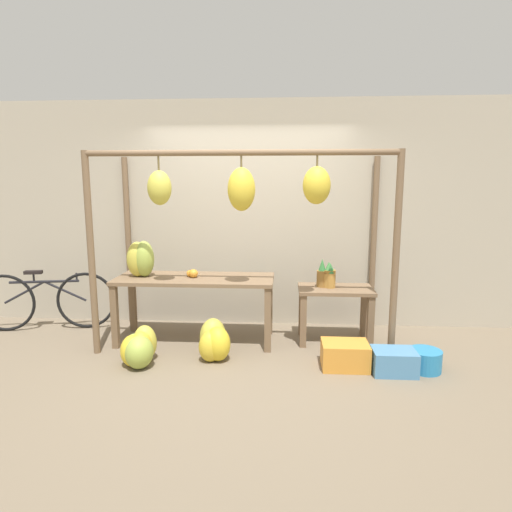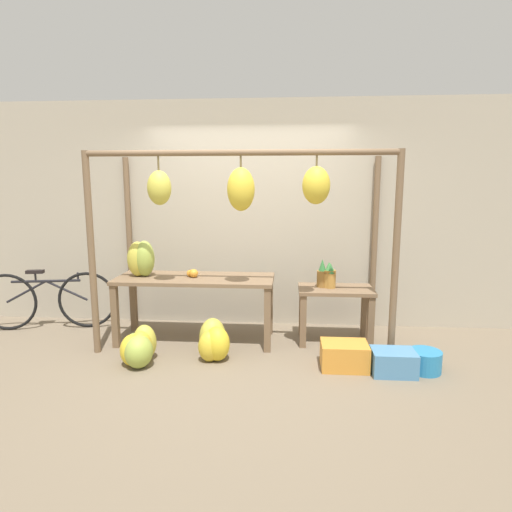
{
  "view_description": "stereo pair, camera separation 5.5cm",
  "coord_description": "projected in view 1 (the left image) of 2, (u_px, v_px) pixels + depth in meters",
  "views": [
    {
      "loc": [
        0.44,
        -4.02,
        1.78
      ],
      "look_at": [
        0.13,
        0.64,
        1.0
      ],
      "focal_mm": 30.0,
      "sensor_mm": 36.0,
      "label": 1
    },
    {
      "loc": [
        0.49,
        -4.01,
        1.78
      ],
      "look_at": [
        0.13,
        0.64,
        1.0
      ],
      "focal_mm": 30.0,
      "sensor_mm": 36.0,
      "label": 2
    }
  ],
  "objects": [
    {
      "name": "fruit_crate_purple",
      "position": [
        394.0,
        361.0,
        4.07
      ],
      "size": [
        0.41,
        0.3,
        0.23
      ],
      "color": "#4C84B2",
      "rests_on": "ground_plane"
    },
    {
      "name": "pineapple_cluster",
      "position": [
        328.0,
        276.0,
        4.82
      ],
      "size": [
        0.21,
        0.17,
        0.32
      ],
      "color": "olive",
      "rests_on": "display_table_side"
    },
    {
      "name": "ground_plane",
      "position": [
        238.0,
        364.0,
        4.28
      ],
      "size": [
        20.0,
        20.0,
        0.0
      ],
      "primitive_type": "plane",
      "color": "#756651"
    },
    {
      "name": "orange_pile",
      "position": [
        193.0,
        274.0,
        4.8
      ],
      "size": [
        0.14,
        0.13,
        0.1
      ],
      "color": "orange",
      "rests_on": "display_table_main"
    },
    {
      "name": "fruit_crate_white",
      "position": [
        345.0,
        355.0,
        4.19
      ],
      "size": [
        0.45,
        0.33,
        0.25
      ],
      "color": "orange",
      "rests_on": "ground_plane"
    },
    {
      "name": "display_table_main",
      "position": [
        195.0,
        286.0,
        4.83
      ],
      "size": [
        1.77,
        0.66,
        0.75
      ],
      "color": "brown",
      "rests_on": "ground_plane"
    },
    {
      "name": "banana_pile_ground_left",
      "position": [
        139.0,
        349.0,
        4.26
      ],
      "size": [
        0.39,
        0.49,
        0.37
      ],
      "color": "gold",
      "rests_on": "ground_plane"
    },
    {
      "name": "banana_pile_on_table",
      "position": [
        141.0,
        259.0,
        4.82
      ],
      "size": [
        0.35,
        0.3,
        0.41
      ],
      "color": "#9EB247",
      "rests_on": "display_table_main"
    },
    {
      "name": "blue_bucket",
      "position": [
        425.0,
        360.0,
        4.12
      ],
      "size": [
        0.31,
        0.31,
        0.21
      ],
      "color": "teal",
      "rests_on": "ground_plane"
    },
    {
      "name": "stall_awning",
      "position": [
        245.0,
        207.0,
        4.39
      ],
      "size": [
        3.15,
        1.22,
        2.11
      ],
      "color": "brown",
      "rests_on": "ground_plane"
    },
    {
      "name": "display_table_side",
      "position": [
        335.0,
        300.0,
        4.83
      ],
      "size": [
        0.83,
        0.5,
        0.63
      ],
      "color": "brown",
      "rests_on": "ground_plane"
    },
    {
      "name": "banana_pile_ground_right",
      "position": [
        214.0,
        341.0,
        4.39
      ],
      "size": [
        0.45,
        0.51,
        0.4
      ],
      "color": "yellow",
      "rests_on": "ground_plane"
    },
    {
      "name": "shop_wall_back",
      "position": [
        249.0,
        215.0,
        5.38
      ],
      "size": [
        8.0,
        0.08,
        2.8
      ],
      "color": "#B2A893",
      "rests_on": "ground_plane"
    },
    {
      "name": "parked_bicycle",
      "position": [
        46.0,
        300.0,
        5.25
      ],
      "size": [
        1.64,
        0.34,
        0.75
      ],
      "color": "black",
      "rests_on": "ground_plane"
    }
  ]
}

